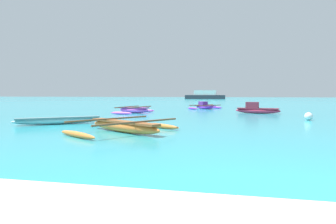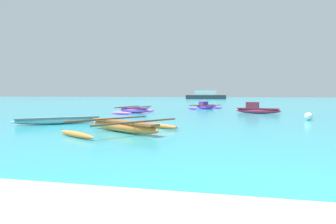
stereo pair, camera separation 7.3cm
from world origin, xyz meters
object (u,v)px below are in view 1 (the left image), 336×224
moored_boat_1 (59,120)px  distant_ferry (205,95)px  moored_boat_0 (257,109)px  moored_boat_2 (205,106)px  mooring_buoy_0 (309,116)px  moored_boat_4 (123,126)px  moored_boat_3 (134,110)px

moored_boat_1 → distant_ferry: 67.50m
moored_boat_0 → moored_boat_2: bearing=139.6°
moored_boat_2 → mooring_buoy_0: moored_boat_2 is taller
moored_boat_2 → moored_boat_4: moored_boat_2 is taller
moored_boat_4 → mooring_buoy_0: (8.15, 7.04, -0.01)m
moored_boat_1 → moored_boat_2: moored_boat_2 is taller
mooring_buoy_0 → distant_ferry: (-11.45, 62.63, 0.73)m
moored_boat_4 → moored_boat_0: bearing=97.3°
moored_boat_1 → mooring_buoy_0: (12.26, 4.87, 0.02)m
moored_boat_3 → mooring_buoy_0: moored_boat_3 is taller
moored_boat_0 → mooring_buoy_0: (2.37, -5.24, -0.08)m
distant_ferry → moored_boat_2: bearing=-84.8°
moored_boat_3 → moored_boat_4: bearing=-61.6°
moored_boat_0 → moored_boat_4: (-5.78, -12.27, -0.07)m
distant_ferry → mooring_buoy_0: bearing=-79.6°
moored_boat_3 → distant_ferry: distant_ferry is taller
moored_boat_0 → moored_boat_4: moored_boat_0 is taller
distant_ferry → moored_boat_1: bearing=-90.7°
moored_boat_0 → moored_boat_3: 9.17m
moored_boat_1 → moored_boat_4: 4.65m
moored_boat_1 → moored_boat_3: 8.68m
moored_boat_0 → moored_boat_2: 7.22m
moored_boat_2 → moored_boat_1: bearing=-66.5°
moored_boat_2 → moored_boat_4: (-1.41, -18.02, -0.01)m
moored_boat_1 → moored_boat_2: 16.78m
moored_boat_0 → moored_boat_2: size_ratio=0.98×
moored_boat_1 → distant_ferry: size_ratio=0.34×
distant_ferry → moored_boat_4: bearing=-87.3°
moored_boat_0 → moored_boat_1: (-9.89, -10.10, -0.10)m
moored_boat_1 → moored_boat_4: bearing=-65.3°
moored_boat_2 → mooring_buoy_0: (6.74, -10.98, -0.02)m
moored_boat_1 → mooring_buoy_0: bearing=-15.8°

